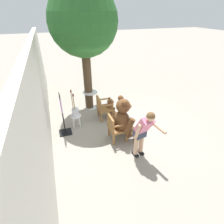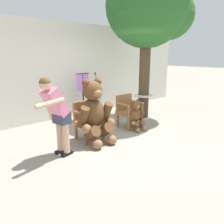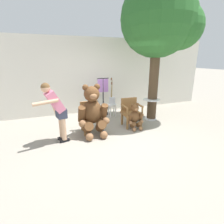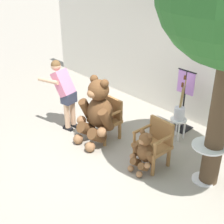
# 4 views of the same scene
# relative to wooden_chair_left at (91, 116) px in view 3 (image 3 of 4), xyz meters

# --- Properties ---
(ground_plane) EXTENTS (60.00, 60.00, 0.00)m
(ground_plane) POSITION_rel_wooden_chair_left_xyz_m (0.64, -0.41, -0.46)
(ground_plane) COLOR gray
(back_wall) EXTENTS (10.00, 0.16, 2.80)m
(back_wall) POSITION_rel_wooden_chair_left_xyz_m (0.64, 1.99, 0.94)
(back_wall) COLOR silver
(back_wall) RESTS_ON ground
(wooden_chair_left) EXTENTS (0.57, 0.53, 0.86)m
(wooden_chair_left) POSITION_rel_wooden_chair_left_xyz_m (0.00, 0.00, 0.00)
(wooden_chair_left) COLOR olive
(wooden_chair_left) RESTS_ON ground
(wooden_chair_right) EXTENTS (0.58, 0.54, 0.86)m
(wooden_chair_right) POSITION_rel_wooden_chair_left_xyz_m (1.29, -0.00, 0.00)
(wooden_chair_right) COLOR olive
(wooden_chair_right) RESTS_ON ground
(teddy_bear_large) EXTENTS (0.84, 0.79, 1.40)m
(teddy_bear_large) POSITION_rel_wooden_chair_left_xyz_m (-0.00, -0.26, 0.23)
(teddy_bear_large) COLOR brown
(teddy_bear_large) RESTS_ON ground
(teddy_bear_small) EXTENTS (0.47, 0.45, 0.78)m
(teddy_bear_small) POSITION_rel_wooden_chair_left_xyz_m (1.29, -0.28, -0.08)
(teddy_bear_small) COLOR brown
(teddy_bear_small) RESTS_ON ground
(person_visitor) EXTENTS (0.76, 0.58, 1.52)m
(person_visitor) POSITION_rel_wooden_chair_left_xyz_m (-0.94, -0.38, 0.45)
(person_visitor) COLOR black
(person_visitor) RESTS_ON ground
(white_stool) EXTENTS (0.34, 0.34, 0.46)m
(white_stool) POSITION_rel_wooden_chair_left_xyz_m (1.05, 1.04, -0.11)
(white_stool) COLOR white
(white_stool) RESTS_ON ground
(brush_bucket) EXTENTS (0.22, 0.22, 0.94)m
(brush_bucket) POSITION_rel_wooden_chair_left_xyz_m (1.05, 1.04, 0.17)
(brush_bucket) COLOR silver
(brush_bucket) RESTS_ON white_stool
(round_side_table) EXTENTS (0.56, 0.56, 0.72)m
(round_side_table) POSITION_rel_wooden_chair_left_xyz_m (2.20, 0.27, -0.01)
(round_side_table) COLOR silver
(round_side_table) RESTS_ON ground
(patio_tree) EXTENTS (2.39, 2.28, 4.33)m
(patio_tree) POSITION_rel_wooden_chair_left_xyz_m (2.36, 0.26, 2.65)
(patio_tree) COLOR #473523
(patio_tree) RESTS_ON ground
(clothing_display_stand) EXTENTS (0.44, 0.40, 1.36)m
(clothing_display_stand) POSITION_rel_wooden_chair_left_xyz_m (0.85, 1.46, 0.26)
(clothing_display_stand) COLOR black
(clothing_display_stand) RESTS_ON ground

